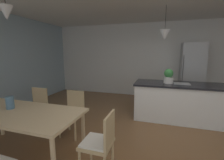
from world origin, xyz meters
name	(u,v)px	position (x,y,z in m)	size (l,w,h in m)	color
ground_plane	(155,144)	(0.00, 0.00, -0.02)	(10.00, 8.40, 0.04)	brown
wall_back_kitchen	(160,61)	(0.00, 3.26, 1.35)	(10.00, 0.12, 2.70)	silver
dining_table	(19,115)	(-2.05, -0.96, 0.67)	(1.98, 0.91, 0.73)	#D1B284
chair_far_right	(73,112)	(-1.60, -0.13, 0.47)	(0.40, 0.40, 0.87)	tan
chair_kitchen_end	(100,141)	(-0.69, -0.96, 0.47)	(0.40, 0.40, 0.87)	tan
chair_far_left	(36,107)	(-2.49, -0.13, 0.47)	(0.41, 0.41, 0.87)	tan
kitchen_island	(179,101)	(0.50, 1.25, 0.46)	(2.11, 0.86, 0.91)	white
refrigerator	(191,73)	(1.01, 2.86, 0.97)	(0.70, 0.67, 1.95)	#B2B5B7
pendant_over_table	(6,13)	(-1.96, -1.05, 2.15)	(0.18, 0.18, 0.64)	black
pendant_over_island_main	(165,35)	(0.08, 1.25, 2.04)	(0.25, 0.25, 0.77)	black
potted_plant_on_island	(168,76)	(0.23, 1.25, 1.07)	(0.23, 0.23, 0.35)	beige
vase_on_dining_table	(10,103)	(-2.27, -0.90, 0.84)	(0.12, 0.12, 0.20)	slate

